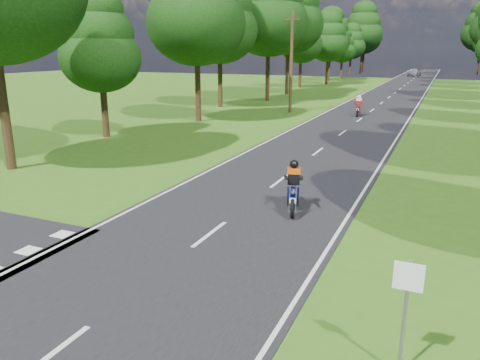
% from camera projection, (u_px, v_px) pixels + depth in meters
% --- Properties ---
extents(ground, '(160.00, 160.00, 0.00)m').
position_uv_depth(ground, '(172.00, 263.00, 11.46)').
color(ground, '#346216').
rests_on(ground, ground).
extents(main_road, '(7.00, 140.00, 0.02)m').
position_uv_depth(main_road, '(395.00, 93.00, 55.51)').
color(main_road, black).
rests_on(main_road, ground).
extents(road_markings, '(7.40, 140.00, 0.01)m').
position_uv_depth(road_markings, '(392.00, 94.00, 53.91)').
color(road_markings, silver).
rests_on(road_markings, main_road).
extents(treeline, '(40.00, 115.35, 14.78)m').
position_uv_depth(treeline, '(420.00, 23.00, 61.59)').
color(treeline, black).
rests_on(treeline, ground).
extents(telegraph_pole, '(1.20, 0.26, 8.00)m').
position_uv_depth(telegraph_pole, '(291.00, 62.00, 37.35)').
color(telegraph_pole, '#382616').
rests_on(telegraph_pole, ground).
extents(road_sign, '(0.45, 0.07, 2.00)m').
position_uv_depth(road_sign, '(406.00, 300.00, 7.19)').
color(road_sign, slate).
rests_on(road_sign, ground).
extents(rider_near_blue, '(1.16, 2.04, 1.61)m').
position_uv_depth(rider_near_blue, '(293.00, 186.00, 15.01)').
color(rider_near_blue, '#0D1092').
rests_on(rider_near_blue, main_road).
extents(rider_far_red, '(0.84, 1.96, 1.58)m').
position_uv_depth(rider_far_red, '(358.00, 105.00, 36.29)').
color(rider_far_red, '#B20D1E').
rests_on(rider_far_red, main_road).
extents(distant_car, '(2.65, 4.57, 1.46)m').
position_uv_depth(distant_car, '(415.00, 72.00, 88.77)').
color(distant_car, '#ADAEB4').
rests_on(distant_car, main_road).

